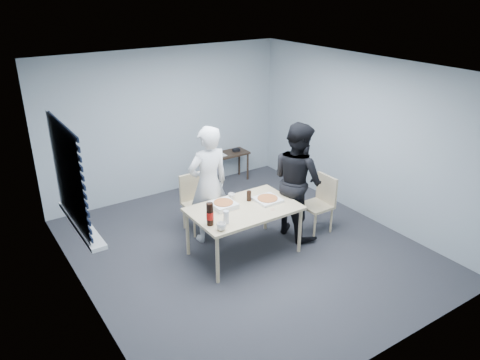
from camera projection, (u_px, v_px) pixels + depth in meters
room at (72, 183)px, 5.46m from camera, size 5.00×5.00×5.00m
dining_table at (244, 212)px, 6.48m from camera, size 1.48×0.94×0.72m
chair_far at (195, 198)px, 7.23m from camera, size 0.42×0.42×0.89m
chair_right at (321, 200)px, 7.18m from camera, size 0.42×0.42×0.89m
person_white at (208, 185)px, 6.78m from camera, size 0.65×0.42×1.77m
person_black at (297, 180)px, 6.94m from camera, size 0.47×0.86×1.77m
side_table at (227, 157)px, 8.94m from camera, size 0.86×0.38×0.57m
stool at (210, 181)px, 8.08m from camera, size 0.38×0.38×0.52m
backpack at (210, 166)px, 7.96m from camera, size 0.27×0.20×0.38m
pizza_box_a at (223, 205)px, 6.46m from camera, size 0.32×0.32×0.08m
pizza_box_b at (268, 199)px, 6.65m from camera, size 0.34×0.34×0.05m
mug_a at (221, 227)px, 5.87m from camera, size 0.17×0.17×0.10m
mug_b at (232, 197)px, 6.68m from camera, size 0.10×0.10×0.09m
cola_glass at (249, 196)px, 6.64m from camera, size 0.08×0.08×0.15m
soda_bottle at (210, 214)px, 5.95m from camera, size 0.10×0.10×0.31m
plastic_cups at (226, 217)px, 6.01m from camera, size 0.08×0.08×0.18m
rubber_band at (273, 210)px, 6.40m from camera, size 0.07×0.07×0.00m
papers at (219, 155)px, 8.85m from camera, size 0.27×0.32×0.00m
black_box at (236, 150)px, 9.01m from camera, size 0.13×0.10×0.05m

